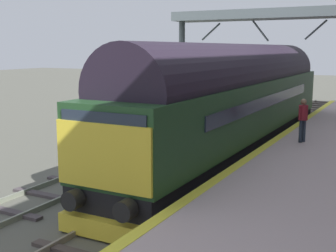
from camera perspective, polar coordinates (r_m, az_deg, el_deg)
name	(u,v)px	position (r m, az deg, el deg)	size (l,w,h in m)	color
ground_plane	(141,216)	(12.44, -3.44, -11.37)	(140.00, 140.00, 0.00)	#57574D
track_main	(141,214)	(12.42, -3.44, -11.13)	(2.50, 60.00, 0.15)	gray
track_adjacent_west	(45,195)	(14.43, -15.33, -8.44)	(2.50, 60.00, 0.15)	gray
station_platform	(273,223)	(10.94, 13.19, -11.87)	(4.00, 44.00, 1.01)	#B9A5A4
diesel_locomotive	(237,98)	(18.53, 8.73, 3.49)	(2.74, 18.78, 4.68)	black
waiting_passenger	(303,116)	(17.52, 16.80, 1.20)	(0.45, 0.47, 1.64)	#2A3442
overhead_footbridge	(288,21)	(24.85, 15.00, 12.81)	(12.75, 2.00, 6.54)	slate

